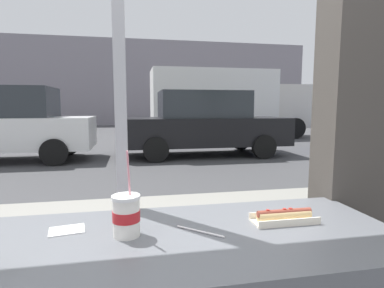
{
  "coord_description": "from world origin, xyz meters",
  "views": [
    {
      "loc": [
        0.04,
        -1.29,
        1.38
      ],
      "look_at": [
        0.67,
        1.9,
        0.99
      ],
      "focal_mm": 28.92,
      "sensor_mm": 36.0,
      "label": 1
    }
  ],
  "objects_px": {
    "parked_car_white": "(8,125)",
    "soda_cup_left": "(126,215)",
    "box_truck": "(228,101)",
    "parked_car_black": "(204,124)",
    "hotdog_tray_near": "(284,216)"
  },
  "relations": [
    {
      "from": "parked_car_white",
      "to": "soda_cup_left",
      "type": "bearing_deg",
      "value": -67.84
    },
    {
      "from": "hotdog_tray_near",
      "to": "parked_car_white",
      "type": "xyz_separation_m",
      "value": [
        -3.65,
        7.49,
        -0.03
      ]
    },
    {
      "from": "hotdog_tray_near",
      "to": "box_truck",
      "type": "xyz_separation_m",
      "value": [
        3.68,
        12.32,
        0.65
      ]
    },
    {
      "from": "parked_car_black",
      "to": "box_truck",
      "type": "height_order",
      "value": "box_truck"
    },
    {
      "from": "hotdog_tray_near",
      "to": "parked_car_black",
      "type": "distance_m",
      "value": 7.62
    },
    {
      "from": "box_truck",
      "to": "parked_car_black",
      "type": "bearing_deg",
      "value": -114.87
    },
    {
      "from": "parked_car_black",
      "to": "soda_cup_left",
      "type": "bearing_deg",
      "value": -105.14
    },
    {
      "from": "soda_cup_left",
      "to": "parked_car_black",
      "type": "bearing_deg",
      "value": 74.86
    },
    {
      "from": "soda_cup_left",
      "to": "box_truck",
      "type": "height_order",
      "value": "box_truck"
    },
    {
      "from": "parked_car_black",
      "to": "box_truck",
      "type": "xyz_separation_m",
      "value": [
        2.24,
        4.84,
        0.71
      ]
    },
    {
      "from": "hotdog_tray_near",
      "to": "parked_car_black",
      "type": "height_order",
      "value": "parked_car_black"
    },
    {
      "from": "hotdog_tray_near",
      "to": "parked_car_black",
      "type": "xyz_separation_m",
      "value": [
        1.43,
        7.49,
        -0.05
      ]
    },
    {
      "from": "parked_car_white",
      "to": "hotdog_tray_near",
      "type": "bearing_deg",
      "value": -64.01
    },
    {
      "from": "soda_cup_left",
      "to": "box_truck",
      "type": "distance_m",
      "value": 13.07
    },
    {
      "from": "soda_cup_left",
      "to": "box_truck",
      "type": "xyz_separation_m",
      "value": [
        4.27,
        12.34,
        0.6
      ]
    }
  ]
}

